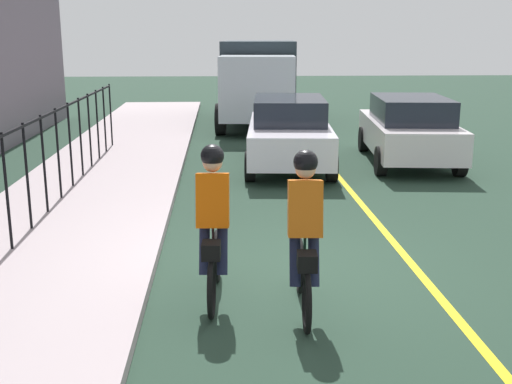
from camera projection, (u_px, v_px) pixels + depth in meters
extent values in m
plane|color=#233A2C|center=(293.00, 267.00, 8.43)|extent=(80.00, 80.00, 0.00)
cube|color=yellow|center=(412.00, 264.00, 8.52)|extent=(36.00, 0.12, 0.01)
cube|color=#B3A3A7|center=(31.00, 267.00, 8.23)|extent=(40.00, 3.20, 0.15)
cylinder|color=black|center=(7.00, 192.00, 8.52)|extent=(0.04, 0.04, 1.60)
cylinder|color=black|center=(27.00, 176.00, 9.42)|extent=(0.04, 0.04, 1.60)
cylinder|color=black|center=(44.00, 164.00, 10.33)|extent=(0.04, 0.04, 1.60)
cylinder|color=black|center=(58.00, 154.00, 11.23)|extent=(0.04, 0.04, 1.60)
cylinder|color=black|center=(70.00, 145.00, 12.14)|extent=(0.04, 0.04, 1.60)
cylinder|color=black|center=(81.00, 137.00, 13.05)|extent=(0.04, 0.04, 1.60)
cylinder|color=black|center=(90.00, 130.00, 13.95)|extent=(0.04, 0.04, 1.60)
cylinder|color=black|center=(97.00, 125.00, 14.86)|extent=(0.04, 0.04, 1.60)
cylinder|color=black|center=(105.00, 119.00, 15.76)|extent=(0.04, 0.04, 1.60)
cylinder|color=black|center=(111.00, 115.00, 16.67)|extent=(0.04, 0.04, 1.60)
cube|color=black|center=(13.00, 131.00, 8.79)|extent=(15.89, 0.04, 0.04)
torus|color=black|center=(300.00, 266.00, 7.55)|extent=(0.66, 0.10, 0.66)
torus|color=black|center=(307.00, 302.00, 6.53)|extent=(0.66, 0.10, 0.66)
cube|color=black|center=(303.00, 261.00, 6.98)|extent=(0.93, 0.09, 0.24)
cylinder|color=black|center=(305.00, 253.00, 6.80)|extent=(0.03, 0.03, 0.35)
cube|color=#CD6012|center=(305.00, 208.00, 6.73)|extent=(0.36, 0.38, 0.63)
sphere|color=tan|center=(305.00, 168.00, 6.68)|extent=(0.22, 0.22, 0.22)
sphere|color=black|center=(306.00, 162.00, 6.66)|extent=(0.26, 0.26, 0.26)
cylinder|color=#191E38|center=(295.00, 256.00, 6.84)|extent=(0.34, 0.14, 0.65)
cylinder|color=#191E38|center=(314.00, 256.00, 6.84)|extent=(0.34, 0.14, 0.65)
cube|color=black|center=(307.00, 261.00, 6.47)|extent=(0.25, 0.21, 0.18)
torus|color=black|center=(217.00, 256.00, 7.88)|extent=(0.66, 0.10, 0.66)
torus|color=black|center=(212.00, 289.00, 6.86)|extent=(0.66, 0.10, 0.66)
cube|color=black|center=(214.00, 251.00, 7.31)|extent=(0.93, 0.09, 0.24)
cylinder|color=black|center=(213.00, 242.00, 7.13)|extent=(0.03, 0.03, 0.35)
cube|color=#E15A07|center=(213.00, 200.00, 7.06)|extent=(0.36, 0.38, 0.63)
sphere|color=tan|center=(212.00, 162.00, 7.01)|extent=(0.22, 0.22, 0.22)
sphere|color=black|center=(212.00, 156.00, 6.99)|extent=(0.26, 0.26, 0.26)
cylinder|color=#191E38|center=(205.00, 246.00, 7.17)|extent=(0.34, 0.14, 0.65)
cylinder|color=#191E38|center=(222.00, 246.00, 7.17)|extent=(0.34, 0.14, 0.65)
cube|color=black|center=(211.00, 250.00, 6.81)|extent=(0.25, 0.21, 0.18)
cube|color=white|center=(408.00, 135.00, 15.18)|extent=(4.55, 2.21, 0.70)
cube|color=#1E232D|center=(411.00, 109.00, 14.83)|extent=(2.60, 1.81, 0.56)
cylinder|color=black|center=(364.00, 139.00, 16.74)|extent=(0.66, 0.28, 0.64)
cylinder|color=black|center=(429.00, 140.00, 16.68)|extent=(0.66, 0.28, 0.64)
cylinder|color=black|center=(381.00, 161.00, 13.84)|extent=(0.66, 0.28, 0.64)
cylinder|color=black|center=(460.00, 162.00, 13.78)|extent=(0.66, 0.28, 0.64)
cube|color=white|center=(289.00, 138.00, 14.65)|extent=(4.53, 2.13, 0.70)
cube|color=#1E232D|center=(289.00, 110.00, 14.69)|extent=(2.58, 1.77, 0.56)
cylinder|color=black|center=(332.00, 167.00, 13.27)|extent=(0.66, 0.27, 0.64)
cylinder|color=black|center=(250.00, 166.00, 13.30)|extent=(0.66, 0.27, 0.64)
cylinder|color=black|center=(321.00, 143.00, 16.17)|extent=(0.66, 0.27, 0.64)
cylinder|color=black|center=(254.00, 143.00, 16.21)|extent=(0.66, 0.27, 0.64)
cube|color=#242F36|center=(259.00, 75.00, 22.31)|extent=(4.94, 2.77, 2.30)
cube|color=silver|center=(257.00, 88.00, 19.04)|extent=(1.99, 2.35, 1.90)
cylinder|color=black|center=(294.00, 120.00, 19.38)|extent=(0.98, 0.38, 0.96)
cylinder|color=black|center=(221.00, 119.00, 19.43)|extent=(0.98, 0.38, 0.96)
cylinder|color=black|center=(290.00, 104.00, 23.59)|extent=(0.98, 0.38, 0.96)
cylinder|color=black|center=(230.00, 104.00, 23.64)|extent=(0.98, 0.38, 0.96)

